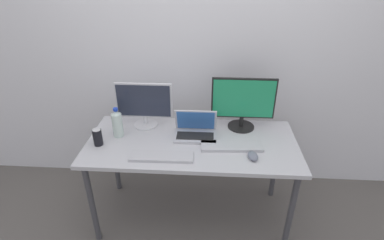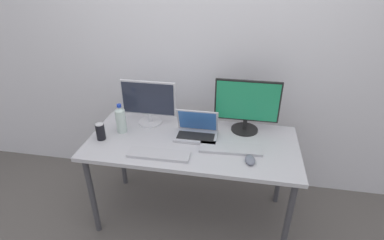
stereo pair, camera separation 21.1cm
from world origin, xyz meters
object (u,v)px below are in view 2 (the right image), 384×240
(keyboard_main, at_px, (159,154))
(water_bottle, at_px, (121,119))
(monitor_center, at_px, (247,105))
(work_desk, at_px, (192,149))
(monitor_left, at_px, (149,102))
(laptop_silver, at_px, (197,130))
(mouse_by_keyboard, at_px, (250,160))
(keyboard_aux, at_px, (231,149))
(soda_can_near_keyboard, at_px, (100,132))

(keyboard_main, height_order, water_bottle, water_bottle)
(water_bottle, bearing_deg, monitor_center, 11.42)
(work_desk, relative_size, keyboard_main, 3.61)
(monitor_left, height_order, laptop_silver, monitor_left)
(laptop_silver, bearing_deg, mouse_by_keyboard, -33.16)
(keyboard_aux, relative_size, soda_can_near_keyboard, 3.46)
(monitor_center, height_order, keyboard_main, monitor_center)
(monitor_center, xyz_separation_m, mouse_by_keyboard, (0.05, -0.41, -0.20))
(work_desk, height_order, water_bottle, water_bottle)
(monitor_center, distance_m, keyboard_aux, 0.37)
(monitor_left, height_order, keyboard_main, monitor_left)
(work_desk, xyz_separation_m, soda_can_near_keyboard, (-0.67, -0.08, 0.13))
(soda_can_near_keyboard, bearing_deg, monitor_center, 16.88)
(monitor_center, relative_size, water_bottle, 2.08)
(laptop_silver, distance_m, soda_can_near_keyboard, 0.71)
(laptop_silver, xyz_separation_m, water_bottle, (-0.58, -0.04, 0.06))
(keyboard_main, distance_m, soda_can_near_keyboard, 0.50)
(laptop_silver, bearing_deg, keyboard_main, -125.59)
(mouse_by_keyboard, xyz_separation_m, soda_can_near_keyboard, (-1.09, 0.10, 0.05))
(work_desk, distance_m, keyboard_main, 0.30)
(laptop_silver, bearing_deg, soda_can_near_keyboard, -166.45)
(water_bottle, bearing_deg, monitor_left, 44.71)
(keyboard_aux, bearing_deg, keyboard_main, -165.03)
(monitor_center, distance_m, water_bottle, 0.96)
(monitor_center, bearing_deg, mouse_by_keyboard, -83.64)
(mouse_by_keyboard, distance_m, soda_can_near_keyboard, 1.10)
(monitor_center, bearing_deg, work_desk, -148.14)
(water_bottle, xyz_separation_m, soda_can_near_keyboard, (-0.11, -0.13, -0.04))
(keyboard_main, relative_size, water_bottle, 1.83)
(mouse_by_keyboard, relative_size, water_bottle, 0.46)
(monitor_left, relative_size, laptop_silver, 1.40)
(monitor_center, distance_m, keyboard_main, 0.75)
(keyboard_main, xyz_separation_m, soda_can_near_keyboard, (-0.48, 0.13, 0.05))
(mouse_by_keyboard, height_order, soda_can_near_keyboard, soda_can_near_keyboard)
(monitor_center, bearing_deg, keyboard_main, -141.73)
(keyboard_main, distance_m, mouse_by_keyboard, 0.62)
(work_desk, distance_m, monitor_center, 0.53)
(laptop_silver, xyz_separation_m, mouse_by_keyboard, (0.40, -0.26, -0.03))
(monitor_center, xyz_separation_m, laptop_silver, (-0.36, -0.15, -0.17))
(work_desk, distance_m, monitor_left, 0.51)
(laptop_silver, distance_m, mouse_by_keyboard, 0.48)
(keyboard_aux, distance_m, water_bottle, 0.86)
(laptop_silver, height_order, keyboard_aux, laptop_silver)
(laptop_silver, height_order, mouse_by_keyboard, laptop_silver)
(laptop_silver, bearing_deg, monitor_left, 161.96)
(monitor_left, distance_m, soda_can_near_keyboard, 0.43)
(work_desk, distance_m, soda_can_near_keyboard, 0.69)
(monitor_center, bearing_deg, monitor_left, -178.63)
(monitor_center, distance_m, laptop_silver, 0.42)
(monitor_left, bearing_deg, laptop_silver, -18.04)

